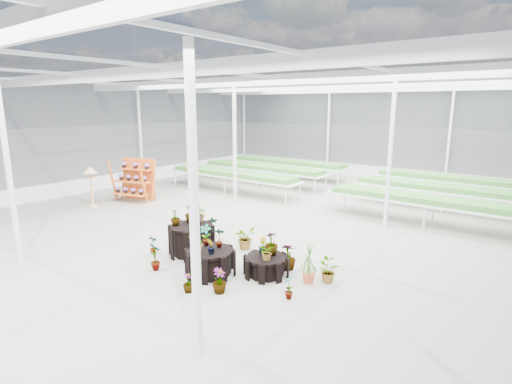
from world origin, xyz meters
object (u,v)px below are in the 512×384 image
Objects in this scene: plinth_low at (266,266)px; shelf_rack at (133,180)px; plinth_mid at (210,262)px; plinth_tall at (192,240)px; bird_table at (91,187)px.

shelf_rack is at bearing 162.64° from plinth_low.
plinth_mid is 0.66× the size of shelf_rack.
plinth_mid is at bearing -38.85° from shelf_rack.
plinth_low is at bearing 2.60° from plinth_tall.
shelf_rack is (-8.13, 2.54, 0.60)m from plinth_low.
plinth_tall is 0.68× the size of shelf_rack.
plinth_low is 8.66m from bird_table.
shelf_rack is 1.10× the size of bird_table.
plinth_tall is 0.75× the size of bird_table.
plinth_low is 8.54m from shelf_rack.
shelf_rack is at bearing 155.55° from plinth_mid.
bird_table reaches higher than plinth_tall.
bird_table reaches higher than plinth_low.
plinth_tall is 6.49m from bird_table.
plinth_tall is 1.34m from plinth_mid.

